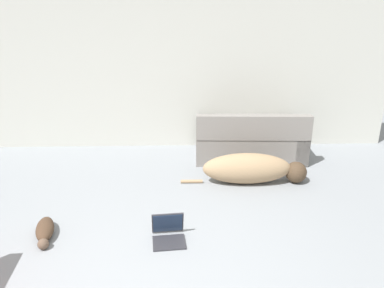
# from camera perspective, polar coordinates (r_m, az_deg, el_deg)

# --- Properties ---
(wall_back) EXTENTS (7.79, 0.06, 2.78)m
(wall_back) POSITION_cam_1_polar(r_m,az_deg,el_deg) (6.08, -6.57, 12.24)
(wall_back) COLOR beige
(wall_back) RESTS_ON ground_plane
(couch) EXTENTS (1.68, 0.89, 0.77)m
(couch) POSITION_cam_1_polar(r_m,az_deg,el_deg) (5.80, 8.77, 0.31)
(couch) COLOR gray
(couch) RESTS_ON ground_plane
(dog) EXTENTS (1.68, 0.39, 0.41)m
(dog) POSITION_cam_1_polar(r_m,az_deg,el_deg) (5.00, 9.13, -3.75)
(dog) COLOR #A38460
(dog) RESTS_ON ground_plane
(cat) EXTENTS (0.28, 0.63, 0.14)m
(cat) POSITION_cam_1_polar(r_m,az_deg,el_deg) (4.17, -21.52, -12.16)
(cat) COLOR #473323
(cat) RESTS_ON ground_plane
(laptop_open) EXTENTS (0.35, 0.36, 0.26)m
(laptop_open) POSITION_cam_1_polar(r_m,az_deg,el_deg) (3.86, -3.64, -13.08)
(laptop_open) COLOR #2D2D33
(laptop_open) RESTS_ON ground_plane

